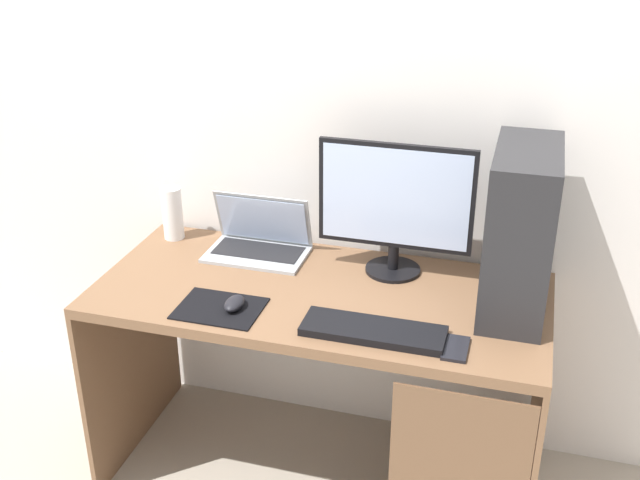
{
  "coord_description": "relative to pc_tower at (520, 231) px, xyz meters",
  "views": [
    {
      "loc": [
        0.6,
        -2.09,
        1.97
      ],
      "look_at": [
        0.0,
        0.0,
        0.94
      ],
      "focal_mm": 43.22,
      "sensor_mm": 36.0,
      "label": 1
    }
  ],
  "objects": [
    {
      "name": "mouse_left",
      "position": [
        -0.82,
        -0.26,
        -0.23
      ],
      "size": [
        0.06,
        0.1,
        0.03
      ],
      "primitive_type": "ellipsoid",
      "color": "black",
      "rests_on": "mousepad"
    },
    {
      "name": "pc_tower",
      "position": [
        0.0,
        0.0,
        0.0
      ],
      "size": [
        0.19,
        0.42,
        0.51
      ],
      "primitive_type": "cube",
      "color": "#232326",
      "rests_on": "desk"
    },
    {
      "name": "keyboard",
      "position": [
        -0.38,
        -0.28,
        -0.24
      ],
      "size": [
        0.42,
        0.14,
        0.02
      ],
      "primitive_type": "cube",
      "color": "black",
      "rests_on": "desk"
    },
    {
      "name": "laptop",
      "position": [
        -0.88,
        0.13,
        -0.21
      ],
      "size": [
        0.35,
        0.22,
        0.21
      ],
      "color": "#9EA3A8",
      "rests_on": "desk"
    },
    {
      "name": "ground_plane",
      "position": [
        -0.6,
        -0.07,
        -1.01
      ],
      "size": [
        8.0,
        8.0,
        0.0
      ],
      "primitive_type": "plane",
      "color": "#9E9384"
    },
    {
      "name": "desk",
      "position": [
        -0.58,
        -0.09,
        -0.41
      ],
      "size": [
        1.46,
        0.67,
        0.76
      ],
      "color": "brown",
      "rests_on": "ground_plane"
    },
    {
      "name": "mousepad",
      "position": [
        -0.86,
        -0.27,
        -0.25
      ],
      "size": [
        0.26,
        0.2,
        0.0
      ],
      "primitive_type": "cube",
      "color": "black",
      "rests_on": "desk"
    },
    {
      "name": "speaker",
      "position": [
        -1.23,
        0.16,
        -0.16
      ],
      "size": [
        0.07,
        0.07,
        0.2
      ],
      "primitive_type": "cylinder",
      "color": "white",
      "rests_on": "desk"
    },
    {
      "name": "cell_phone",
      "position": [
        -0.14,
        -0.3,
        -0.25
      ],
      "size": [
        0.07,
        0.13,
        0.01
      ],
      "primitive_type": "cube",
      "color": "black",
      "rests_on": "desk"
    },
    {
      "name": "wall_back",
      "position": [
        -0.6,
        0.3,
        0.29
      ],
      "size": [
        4.0,
        0.05,
        2.6
      ],
      "color": "silver",
      "rests_on": "ground_plane"
    },
    {
      "name": "monitor",
      "position": [
        -0.4,
        0.11,
        -0.01
      ],
      "size": [
        0.51,
        0.19,
        0.45
      ],
      "color": "black",
      "rests_on": "desk"
    }
  ]
}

